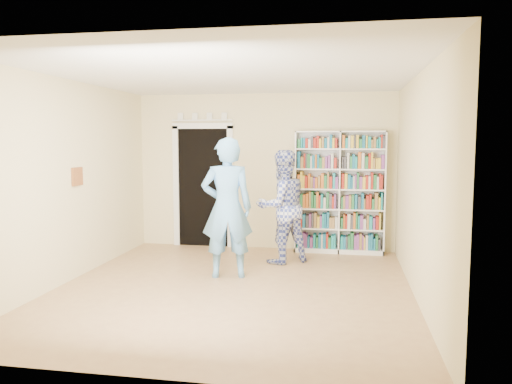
# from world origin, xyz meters

# --- Properties ---
(floor) EXTENTS (5.00, 5.00, 0.00)m
(floor) POSITION_xyz_m (0.00, 0.00, 0.00)
(floor) COLOR #9F714D
(floor) RESTS_ON ground
(ceiling) EXTENTS (5.00, 5.00, 0.00)m
(ceiling) POSITION_xyz_m (0.00, 0.00, 2.70)
(ceiling) COLOR white
(ceiling) RESTS_ON wall_back
(wall_back) EXTENTS (4.50, 0.00, 4.50)m
(wall_back) POSITION_xyz_m (0.00, 2.50, 1.35)
(wall_back) COLOR beige
(wall_back) RESTS_ON floor
(wall_left) EXTENTS (0.00, 5.00, 5.00)m
(wall_left) POSITION_xyz_m (-2.25, 0.00, 1.35)
(wall_left) COLOR beige
(wall_left) RESTS_ON floor
(wall_right) EXTENTS (0.00, 5.00, 5.00)m
(wall_right) POSITION_xyz_m (2.25, 0.00, 1.35)
(wall_right) COLOR beige
(wall_right) RESTS_ON floor
(bookshelf) EXTENTS (1.49, 0.28, 2.05)m
(bookshelf) POSITION_xyz_m (1.31, 2.34, 1.04)
(bookshelf) COLOR white
(bookshelf) RESTS_ON floor
(doorway) EXTENTS (1.10, 0.08, 2.43)m
(doorway) POSITION_xyz_m (-1.10, 2.48, 1.18)
(doorway) COLOR black
(doorway) RESTS_ON floor
(wall_art) EXTENTS (0.03, 0.25, 0.25)m
(wall_art) POSITION_xyz_m (-2.23, 0.20, 1.40)
(wall_art) COLOR brown
(wall_art) RESTS_ON wall_left
(man_blue) EXTENTS (0.80, 0.62, 1.93)m
(man_blue) POSITION_xyz_m (-0.20, 0.54, 0.97)
(man_blue) COLOR #65A5E0
(man_blue) RESTS_ON floor
(man_plaid) EXTENTS (1.08, 1.03, 1.75)m
(man_plaid) POSITION_xyz_m (0.44, 1.49, 0.87)
(man_plaid) COLOR #33409C
(man_plaid) RESTS_ON floor
(paper_sheet) EXTENTS (0.19, 0.10, 0.29)m
(paper_sheet) POSITION_xyz_m (0.57, 1.33, 0.98)
(paper_sheet) COLOR white
(paper_sheet) RESTS_ON man_plaid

